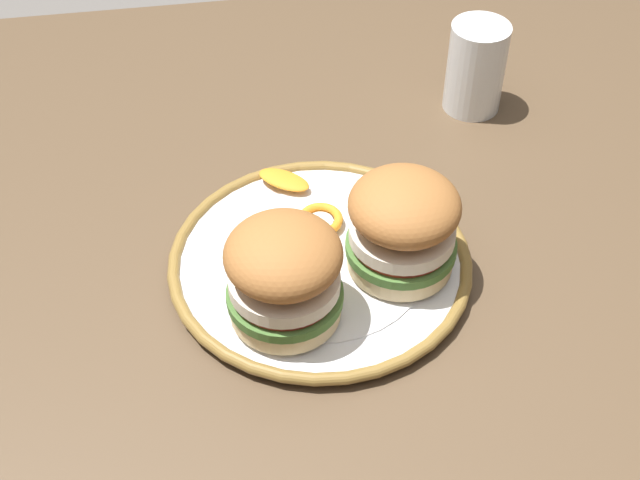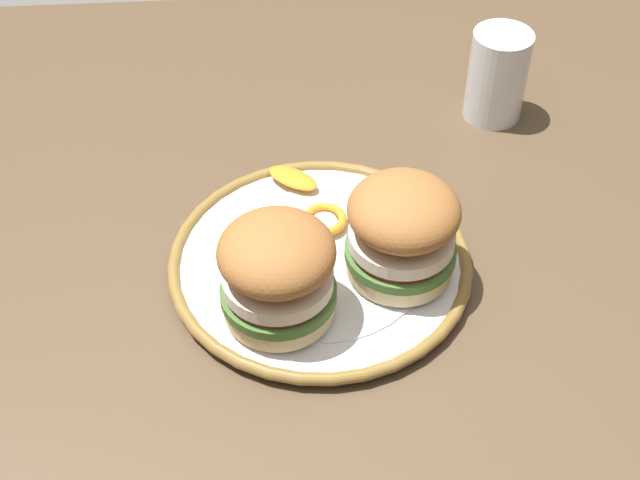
# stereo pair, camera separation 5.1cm
# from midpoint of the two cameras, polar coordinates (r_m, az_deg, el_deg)

# --- Properties ---
(dining_table) EXTENTS (1.47, 0.99, 0.74)m
(dining_table) POSITION_cam_midpoint_polar(r_m,az_deg,el_deg) (0.95, -0.83, -4.11)
(dining_table) COLOR brown
(dining_table) RESTS_ON ground
(dinner_plate) EXTENTS (0.29, 0.29, 0.02)m
(dinner_plate) POSITION_cam_midpoint_polar(r_m,az_deg,el_deg) (0.85, 1.70, -1.51)
(dinner_plate) COLOR white
(dinner_plate) RESTS_ON dining_table
(sandwich_half_left) EXTENTS (0.13, 0.13, 0.10)m
(sandwich_half_left) POSITION_cam_midpoint_polar(r_m,az_deg,el_deg) (0.81, 7.14, 0.63)
(sandwich_half_left) COLOR beige
(sandwich_half_left) RESTS_ON dinner_plate
(sandwich_half_right) EXTENTS (0.12, 0.12, 0.10)m
(sandwich_half_right) POSITION_cam_midpoint_polar(r_m,az_deg,el_deg) (0.77, -0.88, -2.08)
(sandwich_half_right) COLOR beige
(sandwich_half_right) RESTS_ON dinner_plate
(orange_peel_curled) EXTENTS (0.06, 0.06, 0.01)m
(orange_peel_curled) POSITION_cam_midpoint_polar(r_m,az_deg,el_deg) (0.88, 1.95, 1.28)
(orange_peel_curled) COLOR orange
(orange_peel_curled) RESTS_ON dinner_plate
(orange_peel_strip_long) EXTENTS (0.06, 0.06, 0.01)m
(orange_peel_strip_long) POSITION_cam_midpoint_polar(r_m,az_deg,el_deg) (0.93, -0.19, 3.99)
(orange_peel_strip_long) COLOR orange
(orange_peel_strip_long) RESTS_ON dinner_plate
(drinking_glass) EXTENTS (0.07, 0.07, 0.11)m
(drinking_glass) POSITION_cam_midpoint_polar(r_m,az_deg,el_deg) (1.05, 12.72, 9.95)
(drinking_glass) COLOR white
(drinking_glass) RESTS_ON dining_table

